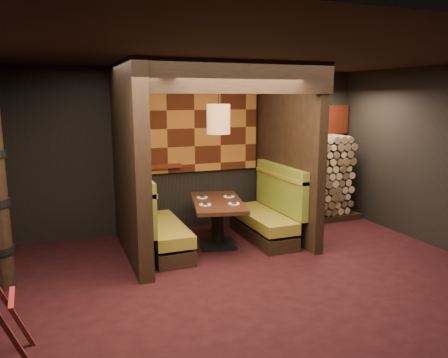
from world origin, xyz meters
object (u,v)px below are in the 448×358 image
booth_bench_left (157,227)px  pendant_lamp (218,119)px  booth_bench_right (268,215)px  dining_table (218,215)px  firewood_stack (315,178)px

booth_bench_left → pendant_lamp: pendant_lamp is taller
booth_bench_left → booth_bench_right: (1.89, 0.00, 0.00)m
booth_bench_left → booth_bench_right: bearing=0.0°
booth_bench_right → dining_table: (-0.93, -0.06, 0.11)m
dining_table → pendant_lamp: 1.53m
dining_table → firewood_stack: (2.28, 0.76, 0.31)m
booth_bench_right → firewood_stack: firewood_stack is taller
booth_bench_right → booth_bench_left: bearing=180.0°
pendant_lamp → firewood_stack: bearing=19.6°
pendant_lamp → firewood_stack: 2.71m
booth_bench_left → firewood_stack: firewood_stack is taller
booth_bench_right → pendant_lamp: 1.89m
dining_table → pendant_lamp: size_ratio=1.49×
booth_bench_right → dining_table: bearing=-176.3°
booth_bench_right → dining_table: size_ratio=1.04×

